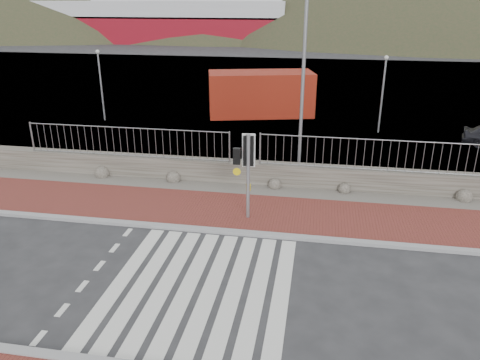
% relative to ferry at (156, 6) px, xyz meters
% --- Properties ---
extents(ground, '(220.00, 220.00, 0.00)m').
position_rel_ferry_xyz_m(ground, '(24.65, -67.90, -5.36)').
color(ground, '#28282B').
rests_on(ground, ground).
extents(sidewalk_far, '(40.00, 3.00, 0.08)m').
position_rel_ferry_xyz_m(sidewalk_far, '(24.65, -63.40, -5.32)').
color(sidewalk_far, maroon).
rests_on(sidewalk_far, ground).
extents(kerb_far, '(40.00, 0.25, 0.12)m').
position_rel_ferry_xyz_m(kerb_far, '(24.65, -64.90, -5.31)').
color(kerb_far, gray).
rests_on(kerb_far, ground).
extents(zebra_crossing, '(4.62, 5.60, 0.01)m').
position_rel_ferry_xyz_m(zebra_crossing, '(24.65, -67.90, -5.36)').
color(zebra_crossing, silver).
rests_on(zebra_crossing, ground).
extents(gravel_strip, '(40.00, 1.50, 0.06)m').
position_rel_ferry_xyz_m(gravel_strip, '(24.65, -61.40, -5.33)').
color(gravel_strip, '#59544C').
rests_on(gravel_strip, ground).
extents(stone_wall, '(40.00, 0.60, 0.90)m').
position_rel_ferry_xyz_m(stone_wall, '(24.65, -60.60, -4.91)').
color(stone_wall, '#48443B').
rests_on(stone_wall, ground).
extents(railing, '(18.07, 0.07, 1.22)m').
position_rel_ferry_xyz_m(railing, '(24.65, -60.75, -3.54)').
color(railing, gray).
rests_on(railing, stone_wall).
extents(quay, '(120.00, 40.00, 0.50)m').
position_rel_ferry_xyz_m(quay, '(24.65, -40.00, -5.36)').
color(quay, '#4C4C4F').
rests_on(quay, ground).
extents(water, '(220.00, 50.00, 0.05)m').
position_rel_ferry_xyz_m(water, '(24.65, -5.00, -5.36)').
color(water, '#3F4C54').
rests_on(water, ground).
extents(ferry, '(50.00, 16.00, 20.00)m').
position_rel_ferry_xyz_m(ferry, '(0.00, 0.00, 0.00)').
color(ferry, maroon).
rests_on(ferry, ground).
extents(hills_backdrop, '(254.00, 90.00, 100.00)m').
position_rel_ferry_xyz_m(hills_backdrop, '(31.40, 20.00, -28.42)').
color(hills_backdrop, '#2E3721').
rests_on(hills_backdrop, ground).
extents(traffic_signal_far, '(0.71, 0.29, 2.96)m').
position_rel_ferry_xyz_m(traffic_signal_far, '(25.22, -63.81, -3.22)').
color(traffic_signal_far, gray).
rests_on(traffic_signal_far, ground).
extents(streetlight, '(1.58, 0.72, 7.76)m').
position_rel_ferry_xyz_m(streetlight, '(26.85, -59.85, -0.99)').
color(streetlight, gray).
rests_on(streetlight, ground).
extents(shipping_container, '(6.82, 4.14, 2.65)m').
position_rel_ferry_xyz_m(shipping_container, '(23.74, -49.04, -4.04)').
color(shipping_container, maroon).
rests_on(shipping_container, ground).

